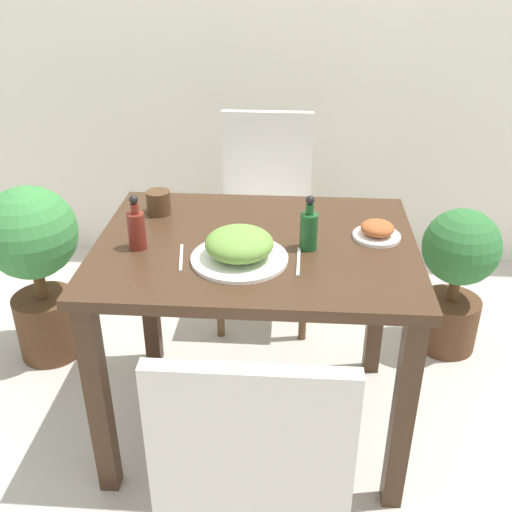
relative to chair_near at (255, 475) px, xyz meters
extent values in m
plane|color=#B7B2A8|center=(-0.05, 0.72, -0.52)|extent=(16.00, 16.00, 0.00)
cube|color=silver|center=(-0.05, 2.05, 0.78)|extent=(8.00, 0.05, 2.60)
cube|color=#3D2819|center=(-0.05, 0.72, 0.20)|extent=(1.00, 0.75, 0.04)
cube|color=#3D2819|center=(-0.50, 0.39, -0.17)|extent=(0.06, 0.06, 0.70)
cube|color=#3D2819|center=(0.40, 0.39, -0.17)|extent=(0.06, 0.06, 0.70)
cube|color=#3D2819|center=(-0.50, 1.04, -0.17)|extent=(0.06, 0.06, 0.70)
cube|color=#3D2819|center=(0.40, 1.04, -0.17)|extent=(0.06, 0.06, 0.70)
cube|color=silver|center=(0.00, 0.08, -0.07)|extent=(0.42, 0.42, 0.04)
cube|color=silver|center=(0.00, -0.11, 0.17)|extent=(0.40, 0.04, 0.44)
cylinder|color=brown|center=(0.18, 0.26, -0.30)|extent=(0.03, 0.03, 0.43)
cylinder|color=brown|center=(-0.18, 0.26, -0.30)|extent=(0.03, 0.03, 0.43)
cube|color=silver|center=(-0.06, 1.41, -0.07)|extent=(0.42, 0.42, 0.04)
cube|color=silver|center=(-0.06, 1.61, 0.17)|extent=(0.40, 0.04, 0.44)
cylinder|color=brown|center=(-0.24, 1.23, -0.30)|extent=(0.03, 0.03, 0.43)
cylinder|color=brown|center=(0.12, 1.23, -0.30)|extent=(0.03, 0.03, 0.43)
cylinder|color=brown|center=(-0.24, 1.59, -0.30)|extent=(0.03, 0.03, 0.43)
cylinder|color=brown|center=(0.12, 1.59, -0.30)|extent=(0.03, 0.03, 0.43)
cylinder|color=white|center=(-0.09, 0.60, 0.22)|extent=(0.29, 0.29, 0.01)
ellipsoid|color=olive|center=(-0.09, 0.60, 0.27)|extent=(0.20, 0.20, 0.09)
cylinder|color=white|center=(0.33, 0.77, 0.22)|extent=(0.15, 0.15, 0.01)
ellipsoid|color=#A35128|center=(0.33, 0.77, 0.25)|extent=(0.11, 0.11, 0.05)
cylinder|color=#4C331E|center=(-0.39, 0.91, 0.26)|extent=(0.08, 0.08, 0.08)
cylinder|color=maroon|center=(-0.40, 0.65, 0.27)|extent=(0.05, 0.05, 0.11)
cylinder|color=maroon|center=(-0.40, 0.65, 0.35)|extent=(0.02, 0.02, 0.03)
sphere|color=black|center=(-0.40, 0.65, 0.38)|extent=(0.03, 0.03, 0.03)
cylinder|color=#194C23|center=(0.11, 0.69, 0.27)|extent=(0.05, 0.05, 0.11)
cylinder|color=#194C23|center=(0.11, 0.69, 0.35)|extent=(0.02, 0.02, 0.03)
sphere|color=black|center=(0.11, 0.69, 0.38)|extent=(0.03, 0.03, 0.03)
cube|color=silver|center=(-0.26, 0.60, 0.22)|extent=(0.03, 0.16, 0.00)
cube|color=silver|center=(0.09, 0.60, 0.22)|extent=(0.01, 0.17, 0.00)
cylinder|color=#51331E|center=(-0.94, 1.06, -0.38)|extent=(0.25, 0.25, 0.28)
cylinder|color=brown|center=(-0.94, 1.06, -0.19)|extent=(0.05, 0.05, 0.11)
sphere|color=#387F3D|center=(-0.94, 1.06, 0.05)|extent=(0.36, 0.36, 0.36)
cylinder|color=#51331E|center=(0.74, 1.23, -0.40)|extent=(0.25, 0.25, 0.23)
cylinder|color=brown|center=(0.74, 1.23, -0.24)|extent=(0.04, 0.04, 0.09)
sphere|color=#2D6B33|center=(0.74, 1.23, -0.04)|extent=(0.31, 0.31, 0.31)
camera|label=1|loc=(0.07, -0.94, 1.06)|focal=42.00mm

